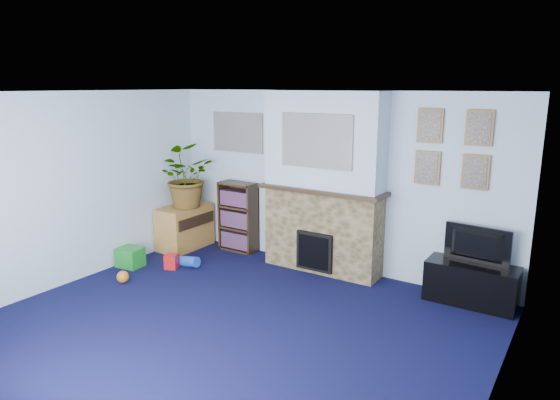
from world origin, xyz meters
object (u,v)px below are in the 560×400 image
Objects in this scene: sideboard at (185,226)px; television at (475,246)px; bookshelf at (239,218)px; tv_stand at (471,285)px.

television is at bearing 4.10° from sideboard.
bookshelf is at bearing 24.72° from sideboard.
television is (0.00, 0.02, 0.46)m from tv_stand.
tv_stand is 1.35× the size of television.
bookshelf is (-3.42, 0.06, -0.19)m from television.
sideboard is at bearing 9.78° from television.
bookshelf reaches higher than television.
tv_stand is at bearing 95.68° from television.
bookshelf is 0.87m from sideboard.
sideboard is (-4.19, -0.30, -0.34)m from television.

